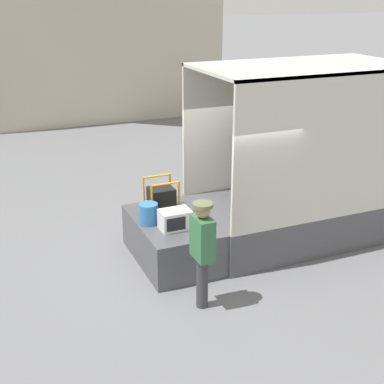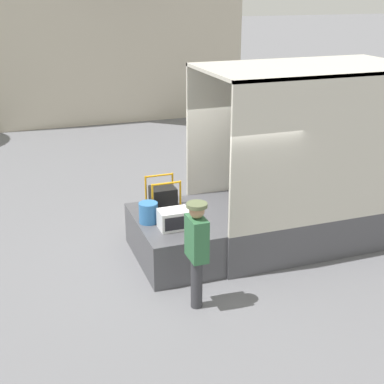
# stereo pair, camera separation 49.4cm
# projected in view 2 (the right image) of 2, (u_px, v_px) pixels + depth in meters

# --- Properties ---
(ground_plane) EXTENTS (160.00, 160.00, 0.00)m
(ground_plane) POSITION_uv_depth(u_px,v_px,m) (205.00, 253.00, 9.98)
(ground_plane) COLOR slate
(box_truck) EXTENTS (6.23, 2.13, 3.36)m
(box_truck) POSITION_uv_depth(u_px,v_px,m) (375.00, 180.00, 10.77)
(box_truck) COLOR navy
(box_truck) RESTS_ON ground
(tailgate_deck) EXTENTS (1.28, 2.02, 0.78)m
(tailgate_deck) POSITION_uv_depth(u_px,v_px,m) (173.00, 239.00, 9.64)
(tailgate_deck) COLOR #4C4C51
(tailgate_deck) RESTS_ON ground
(microwave) EXTENTS (0.52, 0.38, 0.34)m
(microwave) POSITION_uv_depth(u_px,v_px,m) (174.00, 219.00, 9.08)
(microwave) COLOR white
(microwave) RESTS_ON tailgate_deck
(portable_generator) EXTENTS (0.56, 0.49, 0.62)m
(portable_generator) POSITION_uv_depth(u_px,v_px,m) (164.00, 198.00, 9.81)
(portable_generator) COLOR black
(portable_generator) RESTS_ON tailgate_deck
(orange_bucket) EXTENTS (0.33, 0.33, 0.37)m
(orange_bucket) POSITION_uv_depth(u_px,v_px,m) (148.00, 213.00, 9.31)
(orange_bucket) COLOR #3370B2
(orange_bucket) RESTS_ON tailgate_deck
(worker_person) EXTENTS (0.31, 0.44, 1.73)m
(worker_person) POSITION_uv_depth(u_px,v_px,m) (197.00, 245.00, 7.92)
(worker_person) COLOR #38383D
(worker_person) RESTS_ON ground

